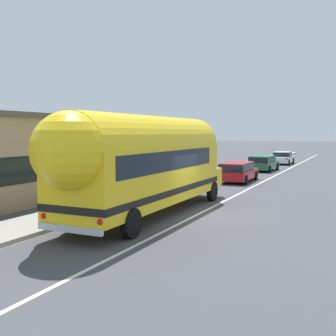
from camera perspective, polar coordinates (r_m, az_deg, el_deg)
ground_plane at (r=17.46m, az=4.03°, el=-6.45°), size 300.00×300.00×0.00m
lane_markings at (r=29.24m, az=9.53°, el=-1.88°), size 3.62×80.00×0.01m
sidewalk_slab at (r=28.35m, az=2.41°, el=-1.89°), size 2.42×90.00×0.15m
painted_bus at (r=16.62m, az=-3.28°, el=0.99°), size 2.64×12.71×4.12m
car_lead at (r=29.18m, az=9.55°, el=-0.33°), size 2.05×4.68×1.37m
car_second at (r=37.82m, az=12.93°, el=0.79°), size 2.09×4.55×1.37m
car_third at (r=46.51m, az=15.49°, el=1.42°), size 1.97×4.33×1.37m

